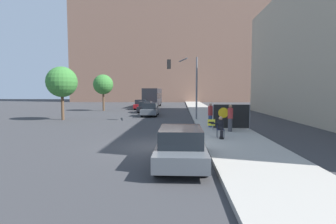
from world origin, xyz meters
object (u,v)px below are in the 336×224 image
at_px(pedestrian_behind, 210,115).
at_px(parked_car_curbside, 181,146).
at_px(street_tree_near_curb, 62,82).
at_px(protest_banner, 231,116).
at_px(street_tree_midblock, 103,85).
at_px(traffic_light_pole, 187,78).
at_px(city_bus_on_road, 153,96).
at_px(jogger_on_sidewalk, 230,118).
at_px(seated_protester, 220,126).
at_px(car_on_road_nearest, 150,109).
at_px(car_on_road_midblock, 146,107).
at_px(car_on_road_distant, 141,105).

distance_m(pedestrian_behind, parked_car_curbside, 9.59).
height_order(parked_car_curbside, street_tree_near_curb, street_tree_near_curb).
xyz_separation_m(protest_banner, street_tree_midblock, (-14.56, 19.16, 2.68)).
relative_size(traffic_light_pole, city_bus_on_road, 0.57).
bearing_deg(jogger_on_sidewalk, pedestrian_behind, -67.37).
distance_m(protest_banner, traffic_light_pole, 7.72).
bearing_deg(seated_protester, street_tree_near_curb, 129.40).
bearing_deg(traffic_light_pole, car_on_road_nearest, 128.36).
bearing_deg(seated_protester, car_on_road_nearest, 97.25).
height_order(traffic_light_pole, car_on_road_nearest, traffic_light_pole).
height_order(protest_banner, street_tree_near_curb, street_tree_near_curb).
bearing_deg(car_on_road_midblock, jogger_on_sidewalk, -65.68).
distance_m(pedestrian_behind, city_bus_on_road, 28.33).
xyz_separation_m(car_on_road_midblock, car_on_road_distant, (-1.50, 5.71, 0.01)).
xyz_separation_m(pedestrian_behind, street_tree_midblock, (-13.27, 18.01, 2.68)).
xyz_separation_m(car_on_road_distant, city_bus_on_road, (1.18, 6.23, 1.14)).
bearing_deg(car_on_road_midblock, parked_car_curbside, -79.41).
xyz_separation_m(city_bus_on_road, street_tree_near_curb, (-6.63, -21.47, 1.82)).
bearing_deg(parked_car_curbside, car_on_road_nearest, 99.94).
relative_size(seated_protester, street_tree_midblock, 0.23).
relative_size(seated_protester, car_on_road_nearest, 0.28).
distance_m(seated_protester, car_on_road_distant, 26.92).
relative_size(seated_protester, street_tree_near_curb, 0.23).
relative_size(seated_protester, jogger_on_sidewalk, 0.69).
bearing_deg(protest_banner, street_tree_midblock, 127.24).
distance_m(seated_protester, parked_car_curbside, 5.42).
distance_m(car_on_road_distant, street_tree_midblock, 6.61).
relative_size(pedestrian_behind, traffic_light_pole, 0.31).
bearing_deg(car_on_road_midblock, street_tree_near_curb, -126.08).
xyz_separation_m(parked_car_curbside, car_on_road_midblock, (-4.64, 24.80, 0.01)).
bearing_deg(seated_protester, traffic_light_pole, 86.08).
distance_m(seated_protester, city_bus_on_road, 32.63).
xyz_separation_m(car_on_road_nearest, street_tree_midblock, (-7.64, 7.62, 3.03)).
distance_m(jogger_on_sidewalk, pedestrian_behind, 2.25).
xyz_separation_m(traffic_light_pole, car_on_road_midblock, (-5.18, 10.12, -3.35)).
relative_size(protest_banner, traffic_light_pole, 0.44).
bearing_deg(city_bus_on_road, protest_banner, -73.56).
bearing_deg(jogger_on_sidewalk, parked_car_curbside, 60.47).
bearing_deg(parked_car_curbside, protest_banner, 67.08).
bearing_deg(seated_protester, jogger_on_sidewalk, 53.67).
xyz_separation_m(traffic_light_pole, city_bus_on_road, (-5.50, 22.06, -2.20)).
bearing_deg(car_on_road_distant, pedestrian_behind, -68.57).
xyz_separation_m(protest_banner, car_on_road_distant, (-9.60, 22.32, -0.35)).
xyz_separation_m(jogger_on_sidewalk, traffic_light_pole, (-2.70, 7.32, 3.00)).
height_order(car_on_road_distant, street_tree_near_curb, street_tree_near_curb).
height_order(jogger_on_sidewalk, car_on_road_midblock, jogger_on_sidewalk).
relative_size(parked_car_curbside, city_bus_on_road, 0.44).
height_order(seated_protester, pedestrian_behind, pedestrian_behind).
bearing_deg(car_on_road_midblock, car_on_road_distant, 104.68).
bearing_deg(traffic_light_pole, pedestrian_behind, -72.99).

